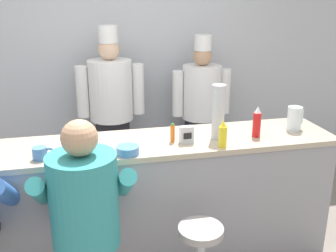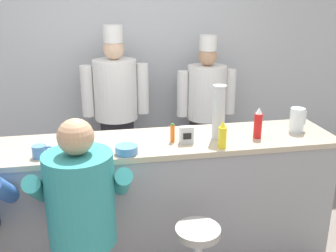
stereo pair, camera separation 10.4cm
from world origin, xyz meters
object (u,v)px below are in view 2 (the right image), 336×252
(napkin_dispenser_chrome, at_px, (186,135))
(cereal_bowl, at_px, (126,150))
(cup_stack_steel, at_px, (219,112))
(cook_in_whites_far, at_px, (206,105))
(hot_sauce_bottle_orange, at_px, (172,133))
(ketchup_bottle_red, at_px, (258,124))
(diner_seated_teal, at_px, (81,202))
(breakfast_plate, at_px, (74,143))
(mustard_bottle_yellow, at_px, (222,135))
(cook_in_whites_near, at_px, (116,104))
(coffee_mug_blue, at_px, (40,151))
(water_pitcher_clear, at_px, (297,120))

(napkin_dispenser_chrome, bearing_deg, cereal_bowl, -165.25)
(cup_stack_steel, distance_m, cook_in_whites_far, 1.37)
(hot_sauce_bottle_orange, bearing_deg, napkin_dispenser_chrome, -26.17)
(cereal_bowl, bearing_deg, napkin_dispenser_chrome, 14.75)
(ketchup_bottle_red, height_order, diner_seated_teal, diner_seated_teal)
(breakfast_plate, height_order, cup_stack_steel, cup_stack_steel)
(mustard_bottle_yellow, xyz_separation_m, napkin_dispenser_chrome, (-0.23, 0.13, -0.03))
(mustard_bottle_yellow, bearing_deg, breakfast_plate, 166.72)
(cook_in_whites_near, bearing_deg, diner_seated_teal, -100.20)
(coffee_mug_blue, height_order, cook_in_whites_far, cook_in_whites_far)
(hot_sauce_bottle_orange, bearing_deg, mustard_bottle_yellow, -29.11)
(napkin_dispenser_chrome, height_order, diner_seated_teal, diner_seated_teal)
(ketchup_bottle_red, relative_size, mustard_bottle_yellow, 1.20)
(napkin_dispenser_chrome, bearing_deg, coffee_mug_blue, -175.83)
(coffee_mug_blue, distance_m, diner_seated_teal, 0.50)
(ketchup_bottle_red, bearing_deg, diner_seated_teal, -160.46)
(diner_seated_teal, bearing_deg, mustard_bottle_yellow, 17.95)
(cook_in_whites_near, xyz_separation_m, cook_in_whites_far, (0.98, -0.01, -0.06))
(coffee_mug_blue, xyz_separation_m, cook_in_whites_far, (1.57, 1.43, -0.15))
(ketchup_bottle_red, distance_m, hot_sauce_bottle_orange, 0.66)
(breakfast_plate, height_order, cook_in_whites_near, cook_in_whites_near)
(coffee_mug_blue, distance_m, cook_in_whites_far, 2.12)
(cook_in_whites_far, bearing_deg, cook_in_whites_near, 179.62)
(mustard_bottle_yellow, relative_size, hot_sauce_bottle_orange, 1.42)
(water_pitcher_clear, xyz_separation_m, cook_in_whites_near, (-1.36, 1.27, -0.14))
(water_pitcher_clear, relative_size, cereal_bowl, 1.23)
(mustard_bottle_yellow, bearing_deg, cook_in_whites_far, 78.18)
(ketchup_bottle_red, relative_size, diner_seated_teal, 0.17)
(water_pitcher_clear, distance_m, cup_stack_steel, 0.68)
(breakfast_plate, distance_m, cereal_bowl, 0.43)
(cereal_bowl, bearing_deg, coffee_mug_blue, 175.66)
(breakfast_plate, xyz_separation_m, coffee_mug_blue, (-0.22, -0.19, 0.03))
(coffee_mug_blue, bearing_deg, diner_seated_teal, -55.31)
(hot_sauce_bottle_orange, height_order, cook_in_whites_near, cook_in_whites_near)
(hot_sauce_bottle_orange, distance_m, cup_stack_steel, 0.38)
(coffee_mug_blue, bearing_deg, cook_in_whites_far, 42.26)
(hot_sauce_bottle_orange, xyz_separation_m, napkin_dispenser_chrome, (0.09, -0.05, -0.00))
(ketchup_bottle_red, height_order, cook_in_whites_near, cook_in_whites_near)
(hot_sauce_bottle_orange, bearing_deg, ketchup_bottle_red, -2.93)
(water_pitcher_clear, xyz_separation_m, cup_stack_steel, (-0.67, -0.04, 0.11))
(cereal_bowl, relative_size, coffee_mug_blue, 1.09)
(water_pitcher_clear, bearing_deg, cook_in_whites_near, 137.03)
(hot_sauce_bottle_orange, relative_size, coffee_mug_blue, 0.99)
(coffee_mug_blue, bearing_deg, hot_sauce_bottle_orange, 7.42)
(napkin_dispenser_chrome, xyz_separation_m, cook_in_whites_far, (0.54, 1.35, -0.17))
(breakfast_plate, distance_m, coffee_mug_blue, 0.29)
(diner_seated_teal, height_order, cook_in_whites_near, cook_in_whites_near)
(ketchup_bottle_red, xyz_separation_m, water_pitcher_clear, (0.36, 0.08, -0.02))
(ketchup_bottle_red, relative_size, cook_in_whites_near, 0.14)
(breakfast_plate, bearing_deg, cook_in_whites_near, 73.27)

